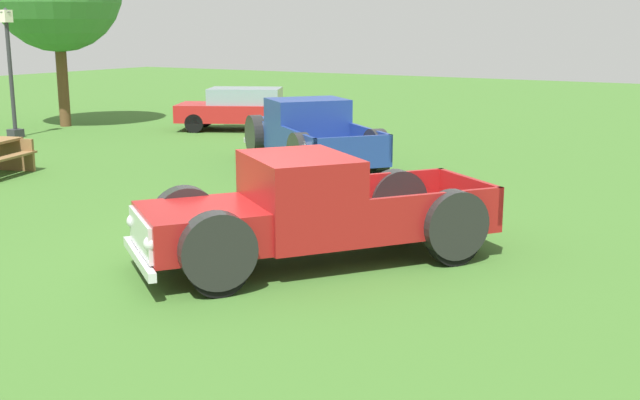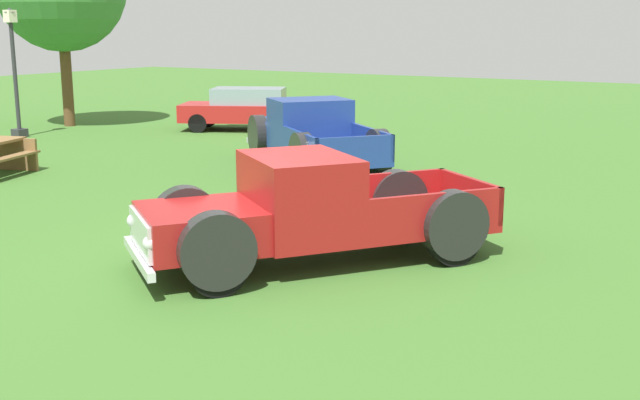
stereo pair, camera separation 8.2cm
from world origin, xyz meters
name	(u,v)px [view 1 (the left image)]	position (x,y,z in m)	size (l,w,h in m)	color
ground_plane	(277,253)	(0.00, 0.00, 0.00)	(80.00, 80.00, 0.00)	#3D6B28
pickup_truck_foreground	(296,213)	(-0.36, -0.56, 0.74)	(5.14, 4.44, 1.55)	maroon
pickup_truck_behind_left	(307,134)	(6.57, 3.58, 0.77)	(4.73, 5.25, 1.61)	navy
sedan_distant_a	(242,108)	(11.12, 8.85, 0.71)	(3.30, 4.36, 1.35)	#B21E1E
lamp_post_far	(10,70)	(6.20, 13.71, 2.01)	(0.36, 0.36, 3.82)	#2D2D33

